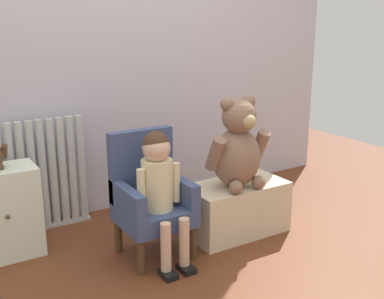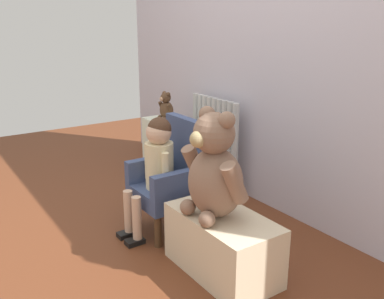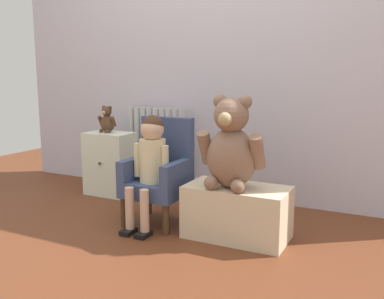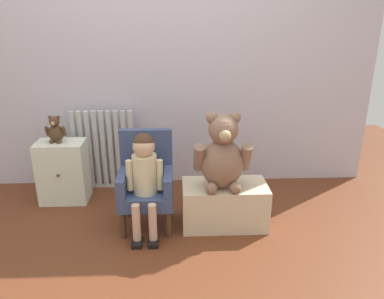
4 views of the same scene
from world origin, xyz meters
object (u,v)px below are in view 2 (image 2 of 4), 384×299
Objects in this scene: radiator at (214,144)px; child_figure at (156,160)px; large_teddy_bear at (214,171)px; small_teddy_bear at (166,107)px; small_dresser at (167,151)px; child_armchair at (172,178)px; low_bench at (222,244)px.

radiator is 0.87m from child_figure.
large_teddy_bear is 1.36m from small_teddy_bear.
small_dresser is 0.35m from small_teddy_bear.
child_armchair is 3.21× the size of small_teddy_bear.
child_armchair is at bearing 90.00° from child_figure.
low_bench is at bearing -4.56° from child_armchair.
small_dresser is 0.90m from child_figure.
child_figure is (-0.00, -0.11, 0.14)m from child_armchair.
child_figure is at bearing -34.80° from small_teddy_bear.
radiator is 1.37× the size of small_dresser.
child_armchair is 0.60m from low_bench.
small_teddy_bear is (-0.74, 0.40, 0.27)m from child_armchair.
child_armchair is at bearing 175.44° from low_bench.
child_armchair is 1.28× the size of large_teddy_bear.
radiator is at bearing 142.97° from large_teddy_bear.
child_armchair reaches higher than small_dresser.
child_armchair is at bearing -28.87° from small_dresser.
child_armchair reaches higher than low_bench.
child_armchair is 0.88m from small_teddy_bear.
large_teddy_bear is at bearing -128.66° from low_bench.
large_teddy_bear reaches higher than child_figure.
child_figure reaches higher than child_armchair.
large_teddy_bear is (0.54, -0.08, 0.22)m from child_armchair.
radiator is 1.22m from low_bench.
radiator is 1.01× the size of child_armchair.
radiator is 0.47m from small_teddy_bear.
small_teddy_bear is (-0.02, 0.01, 0.35)m from small_dresser.
large_teddy_bear reaches higher than radiator.
large_teddy_bear reaches higher than child_armchair.
large_teddy_bear is (0.96, -0.72, 0.21)m from radiator.
radiator is at bearing 123.21° from child_armchair.
low_bench is (0.99, -0.69, -0.19)m from radiator.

